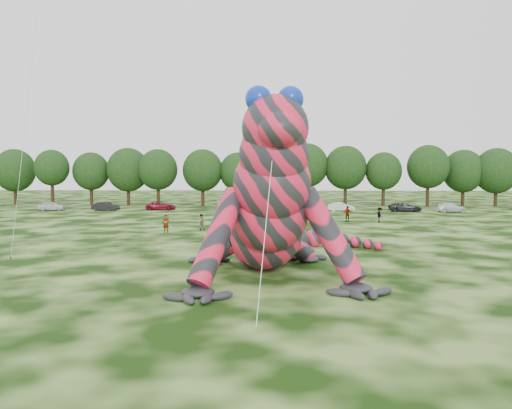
{
  "coord_description": "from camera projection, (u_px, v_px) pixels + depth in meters",
  "views": [
    {
      "loc": [
        1.82,
        -25.94,
        6.05
      ],
      "look_at": [
        0.75,
        3.41,
        4.0
      ],
      "focal_mm": 35.0,
      "sensor_mm": 36.0,
      "label": 1
    }
  ],
  "objects": [
    {
      "name": "ground",
      "position": [
        239.0,
        284.0,
        26.35
      ],
      "size": [
        240.0,
        240.0,
        0.0
      ],
      "primitive_type": "plane",
      "color": "#16330A",
      "rests_on": "ground"
    },
    {
      "name": "inflatable_gecko",
      "position": [
        263.0,
        184.0,
        30.34
      ],
      "size": [
        20.14,
        22.9,
        10.31
      ],
      "primitive_type": null,
      "rotation": [
        0.0,
        0.0,
        0.14
      ],
      "color": "red",
      "rests_on": "ground"
    },
    {
      "name": "tree_2",
      "position": [
        15.0,
        177.0,
        86.15
      ],
      "size": [
        7.04,
        6.34,
        9.64
      ],
      "primitive_type": null,
      "color": "black",
      "rests_on": "ground"
    },
    {
      "name": "tree_3",
      "position": [
        52.0,
        178.0,
        84.2
      ],
      "size": [
        5.81,
        5.23,
        9.44
      ],
      "primitive_type": null,
      "color": "black",
      "rests_on": "ground"
    },
    {
      "name": "tree_4",
      "position": [
        91.0,
        179.0,
        85.64
      ],
      "size": [
        6.22,
        5.6,
        9.06
      ],
      "primitive_type": null,
      "color": "black",
      "rests_on": "ground"
    },
    {
      "name": "tree_5",
      "position": [
        128.0,
        176.0,
        85.1
      ],
      "size": [
        7.16,
        6.44,
        9.8
      ],
      "primitive_type": null,
      "color": "black",
      "rests_on": "ground"
    },
    {
      "name": "tree_6",
      "position": [
        158.0,
        178.0,
        83.16
      ],
      "size": [
        6.52,
        5.86,
        9.49
      ],
      "primitive_type": null,
      "color": "black",
      "rests_on": "ground"
    },
    {
      "name": "tree_7",
      "position": [
        203.0,
        178.0,
        83.01
      ],
      "size": [
        6.68,
        6.01,
        9.48
      ],
      "primitive_type": null,
      "color": "black",
      "rests_on": "ground"
    },
    {
      "name": "tree_8",
      "position": [
        238.0,
        179.0,
        83.0
      ],
      "size": [
        6.14,
        5.53,
        8.94
      ],
      "primitive_type": null,
      "color": "black",
      "rests_on": "ground"
    },
    {
      "name": "tree_9",
      "position": [
        270.0,
        180.0,
        83.17
      ],
      "size": [
        5.27,
        4.74,
        8.68
      ],
      "primitive_type": null,
      "color": "black",
      "rests_on": "ground"
    },
    {
      "name": "tree_10",
      "position": [
        307.0,
        174.0,
        84.11
      ],
      "size": [
        7.09,
        6.38,
        10.5
      ],
      "primitive_type": null,
      "color": "black",
      "rests_on": "ground"
    },
    {
      "name": "tree_11",
      "position": [
        345.0,
        176.0,
        83.51
      ],
      "size": [
        7.01,
        6.31,
        10.07
      ],
      "primitive_type": null,
      "color": "black",
      "rests_on": "ground"
    },
    {
      "name": "tree_12",
      "position": [
        383.0,
        179.0,
        82.87
      ],
      "size": [
        5.99,
        5.39,
        8.97
      ],
      "primitive_type": null,
      "color": "black",
      "rests_on": "ground"
    },
    {
      "name": "tree_13",
      "position": [
        428.0,
        176.0,
        81.96
      ],
      "size": [
        6.83,
        6.15,
        10.13
      ],
      "primitive_type": null,
      "color": "black",
      "rests_on": "ground"
    },
    {
      "name": "tree_14",
      "position": [
        463.0,
        178.0,
        83.35
      ],
      "size": [
        6.82,
        6.14,
        9.4
      ],
      "primitive_type": null,
      "color": "black",
      "rests_on": "ground"
    },
    {
      "name": "tree_15",
      "position": [
        496.0,
        177.0,
        82.21
      ],
      "size": [
        7.17,
        6.45,
        9.63
      ],
      "primitive_type": null,
      "color": "black",
      "rests_on": "ground"
    },
    {
      "name": "car_0",
      "position": [
        52.0,
        206.0,
        74.14
      ],
      "size": [
        3.95,
        1.82,
        1.31
      ],
      "primitive_type": "imported",
      "rotation": [
        0.0,
        0.0,
        1.64
      ],
      "color": "silver",
      "rests_on": "ground"
    },
    {
      "name": "car_1",
      "position": [
        106.0,
        206.0,
        73.31
      ],
      "size": [
        4.18,
        2.08,
        1.32
      ],
      "primitive_type": "imported",
      "rotation": [
        0.0,
        0.0,
        1.39
      ],
      "color": "black",
      "rests_on": "ground"
    },
    {
      "name": "car_2",
      "position": [
        161.0,
        206.0,
        74.91
      ],
      "size": [
        4.76,
        2.65,
        1.26
      ],
      "primitive_type": "imported",
      "rotation": [
        0.0,
        0.0,
        1.7
      ],
      "color": "maroon",
      "rests_on": "ground"
    },
    {
      "name": "car_3",
      "position": [
        233.0,
        205.0,
        76.21
      ],
      "size": [
        4.83,
        2.07,
        1.39
      ],
      "primitive_type": "imported",
      "rotation": [
        0.0,
        0.0,
        1.6
      ],
      "color": "#B9BFC2",
      "rests_on": "ground"
    },
    {
      "name": "car_4",
      "position": [
        286.0,
        206.0,
        73.86
      ],
      "size": [
        3.82,
        1.75,
        1.27
      ],
      "primitive_type": "imported",
      "rotation": [
        0.0,
        0.0,
        1.64
      ],
      "color": "#151B48",
      "rests_on": "ground"
    },
    {
      "name": "car_5",
      "position": [
        341.0,
        207.0,
        72.94
      ],
      "size": [
        3.91,
        1.39,
        1.28
      ],
      "primitive_type": "imported",
      "rotation": [
        0.0,
        0.0,
        1.56
      ],
      "color": "beige",
      "rests_on": "ground"
    },
    {
      "name": "car_6",
      "position": [
        405.0,
        207.0,
        71.92
      ],
      "size": [
        4.68,
        2.17,
        1.3
      ],
      "primitive_type": "imported",
      "rotation": [
        0.0,
        0.0,
        1.57
      ],
      "color": "#252527",
      "rests_on": "ground"
    },
    {
      "name": "car_7",
      "position": [
        450.0,
        208.0,
        71.28
      ],
      "size": [
        4.66,
        2.41,
        1.29
      ],
      "primitive_type": "imported",
      "rotation": [
        0.0,
        0.0,
        1.71
      ],
      "color": "silver",
      "rests_on": "ground"
    },
    {
      "name": "spectator_3",
      "position": [
        347.0,
        214.0,
        58.24
      ],
      "size": [
        1.15,
        0.71,
        1.82
      ],
      "primitive_type": "imported",
      "rotation": [
        0.0,
        0.0,
        0.26
      ],
      "color": "gray",
      "rests_on": "ground"
    },
    {
      "name": "spectator_5",
      "position": [
        262.0,
        229.0,
        43.79
      ],
      "size": [
        1.0,
        1.63,
        1.68
      ],
      "primitive_type": "imported",
      "rotation": [
        0.0,
        0.0,
        4.36
      ],
      "color": "gray",
      "rests_on": "ground"
    },
    {
      "name": "spectator_1",
      "position": [
        201.0,
        222.0,
        49.7
      ],
      "size": [
        0.99,
        0.9,
        1.65
      ],
      "primitive_type": "imported",
      "rotation": [
        0.0,
        0.0,
        3.57
      ],
      "color": "gray",
      "rests_on": "ground"
    },
    {
      "name": "spectator_2",
      "position": [
        380.0,
        215.0,
        57.29
      ],
      "size": [
        0.8,
        1.2,
        1.74
      ],
      "primitive_type": "imported",
      "rotation": [
        0.0,
        0.0,
        1.72
      ],
      "color": "gray",
      "rests_on": "ground"
    },
    {
      "name": "spectator_0",
      "position": [
        166.0,
        224.0,
        47.88
      ],
      "size": [
        0.68,
        0.49,
        1.75
      ],
      "primitive_type": "imported",
      "rotation": [
        0.0,
        0.0,
        6.17
      ],
      "color": "gray",
      "rests_on": "ground"
    }
  ]
}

